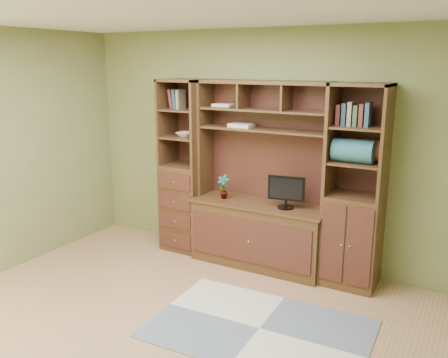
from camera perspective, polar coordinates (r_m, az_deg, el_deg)
The scene contains 11 objects.
room at distance 3.71m, azimuth -8.75°, elevation -0.94°, with size 4.60×4.10×2.64m.
center_hutch at distance 5.16m, azimuth 4.31°, elevation 0.25°, with size 1.54×0.53×2.05m, color #462C18.
left_tower at distance 5.67m, azimuth -4.71°, elevation 1.50°, with size 0.50×0.45×2.05m, color #462C18.
right_tower at distance 4.87m, azimuth 15.51°, elevation -1.05°, with size 0.55×0.45×2.05m, color #462C18.
rug at distance 4.29m, azimuth 4.26°, elevation -17.53°, with size 1.84×1.23×0.01m, color #9A9E9F.
monitor at distance 5.02m, azimuth 7.51°, elevation -0.88°, with size 0.39×0.17×0.48m, color black.
orchid at distance 5.36m, azimuth -0.07°, elevation -0.93°, with size 0.15×0.10×0.28m, color #964432.
magazines at distance 5.26m, azimuth 2.10°, elevation 6.48°, with size 0.26×0.19×0.04m, color beige.
bowl at distance 5.59m, azimuth -4.69°, elevation 5.39°, with size 0.20×0.20×0.05m, color white.
blanket_teal at distance 4.75m, azimuth 15.29°, elevation 3.27°, with size 0.39×0.23×0.23m, color #285D6A.
blanket_red at distance 4.85m, azimuth 16.79°, elevation 3.32°, with size 0.39×0.21×0.21m, color brown.
Camera 1 is at (2.22, -2.82, 2.24)m, focal length 38.00 mm.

